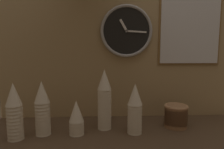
# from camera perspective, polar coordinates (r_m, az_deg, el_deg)

# --- Properties ---
(ground_plane) EXTENTS (1.60, 0.56, 0.04)m
(ground_plane) POSITION_cam_1_polar(r_m,az_deg,el_deg) (1.18, 3.24, -16.66)
(ground_plane) COLOR #4C3826
(wall_tiled_back) EXTENTS (1.60, 0.03, 1.05)m
(wall_tiled_back) POSITION_cam_1_polar(r_m,az_deg,el_deg) (1.35, 2.28, 10.02)
(wall_tiled_back) COLOR tan
(wall_tiled_back) RESTS_ON ground_plane
(cup_stack_center_right) EXTENTS (0.08, 0.08, 0.28)m
(cup_stack_center_right) POSITION_cam_1_polar(r_m,az_deg,el_deg) (1.11, 6.54, -9.64)
(cup_stack_center_right) COLOR beige
(cup_stack_center_right) RESTS_ON ground_plane
(cup_stack_far_left) EXTENTS (0.08, 0.08, 0.29)m
(cup_stack_far_left) POSITION_cam_1_polar(r_m,az_deg,el_deg) (1.14, -26.12, -9.43)
(cup_stack_far_left) COLOR beige
(cup_stack_far_left) RESTS_ON ground_plane
(cup_stack_left) EXTENTS (0.08, 0.08, 0.29)m
(cup_stack_left) POSITION_cam_1_polar(r_m,az_deg,el_deg) (1.14, -19.27, -9.02)
(cup_stack_left) COLOR beige
(cup_stack_left) RESTS_ON ground_plane
(cup_stack_center_left) EXTENTS (0.08, 0.08, 0.19)m
(cup_stack_center_left) POSITION_cam_1_polar(r_m,az_deg,el_deg) (1.11, -10.13, -12.00)
(cup_stack_center_left) COLOR beige
(cup_stack_center_left) RESTS_ON ground_plane
(cup_stack_center) EXTENTS (0.08, 0.08, 0.35)m
(cup_stack_center) POSITION_cam_1_polar(r_m,az_deg,el_deg) (1.16, -2.17, -7.10)
(cup_stack_center) COLOR beige
(cup_stack_center) RESTS_ON ground_plane
(bowl_stack_right) EXTENTS (0.14, 0.14, 0.13)m
(bowl_stack_right) POSITION_cam_1_polar(r_m,az_deg,el_deg) (1.26, 17.80, -11.05)
(bowl_stack_right) COLOR #996B47
(bowl_stack_right) RESTS_ON ground_plane
(wall_clock) EXTENTS (0.34, 0.03, 0.34)m
(wall_clock) POSITION_cam_1_polar(r_m,az_deg,el_deg) (1.33, 4.15, 12.28)
(wall_clock) COLOR black
(menu_board) EXTENTS (0.42, 0.01, 0.50)m
(menu_board) POSITION_cam_1_polar(r_m,az_deg,el_deg) (1.45, 21.40, 12.59)
(menu_board) COLOR olive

